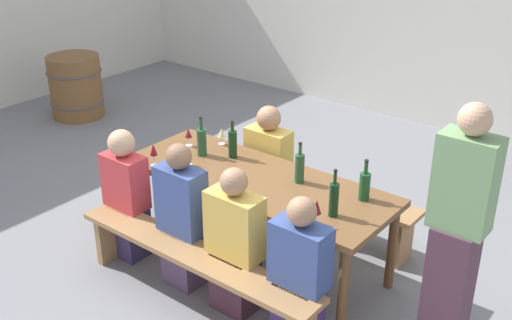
% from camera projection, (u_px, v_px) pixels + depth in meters
% --- Properties ---
extents(ground_plane, '(24.00, 24.00, 0.00)m').
position_uv_depth(ground_plane, '(256.00, 260.00, 5.08)').
color(ground_plane, slate).
extents(tasting_table, '(2.18, 0.82, 0.75)m').
position_uv_depth(tasting_table, '(256.00, 187.00, 4.80)').
color(tasting_table, brown).
rests_on(tasting_table, ground).
extents(bench_near, '(2.08, 0.30, 0.45)m').
position_uv_depth(bench_near, '(194.00, 262.00, 4.43)').
color(bench_near, '#9E7247').
rests_on(bench_near, ground).
extents(bench_far, '(2.08, 0.30, 0.45)m').
position_uv_depth(bench_far, '(306.00, 189.00, 5.44)').
color(bench_far, '#9E7247').
rests_on(bench_far, ground).
extents(wine_bottle_0, '(0.08, 0.08, 0.31)m').
position_uv_depth(wine_bottle_0, '(365.00, 185.00, 4.41)').
color(wine_bottle_0, '#194723').
rests_on(wine_bottle_0, tasting_table).
extents(wine_bottle_1, '(0.08, 0.08, 0.34)m').
position_uv_depth(wine_bottle_1, '(202.00, 141.00, 5.10)').
color(wine_bottle_1, '#234C2D').
rests_on(wine_bottle_1, tasting_table).
extents(wine_bottle_2, '(0.07, 0.07, 0.32)m').
position_uv_depth(wine_bottle_2, '(233.00, 143.00, 5.06)').
color(wine_bottle_2, '#143319').
rests_on(wine_bottle_2, tasting_table).
extents(wine_bottle_3, '(0.07, 0.07, 0.32)m').
position_uv_depth(wine_bottle_3, '(300.00, 167.00, 4.65)').
color(wine_bottle_3, '#234C2D').
rests_on(wine_bottle_3, tasting_table).
extents(wine_bottle_4, '(0.07, 0.07, 0.35)m').
position_uv_depth(wine_bottle_4, '(334.00, 199.00, 4.19)').
color(wine_bottle_4, '#143319').
rests_on(wine_bottle_4, tasting_table).
extents(wine_glass_0, '(0.06, 0.06, 0.16)m').
position_uv_depth(wine_glass_0, '(188.00, 134.00, 5.27)').
color(wine_glass_0, silver).
rests_on(wine_glass_0, tasting_table).
extents(wine_glass_1, '(0.07, 0.07, 0.15)m').
position_uv_depth(wine_glass_1, '(222.00, 133.00, 5.31)').
color(wine_glass_1, silver).
rests_on(wine_glass_1, tasting_table).
extents(wine_glass_2, '(0.06, 0.06, 0.19)m').
position_uv_depth(wine_glass_2, '(317.00, 208.00, 4.08)').
color(wine_glass_2, silver).
rests_on(wine_glass_2, tasting_table).
extents(wine_glass_3, '(0.06, 0.06, 0.15)m').
position_uv_depth(wine_glass_3, '(188.00, 154.00, 4.92)').
color(wine_glass_3, silver).
rests_on(wine_glass_3, tasting_table).
extents(wine_glass_4, '(0.06, 0.06, 0.19)m').
position_uv_depth(wine_glass_4, '(154.00, 151.00, 4.90)').
color(wine_glass_4, silver).
rests_on(wine_glass_4, tasting_table).
extents(seated_guest_near_0, '(0.36, 0.24, 1.10)m').
position_uv_depth(seated_guest_near_0, '(127.00, 197.00, 4.95)').
color(seated_guest_near_0, '#362C53').
rests_on(seated_guest_near_0, ground).
extents(seated_guest_near_1, '(0.37, 0.24, 1.15)m').
position_uv_depth(seated_guest_near_1, '(182.00, 220.00, 4.60)').
color(seated_guest_near_1, '#573F5D').
rests_on(seated_guest_near_1, ground).
extents(seated_guest_near_2, '(0.40, 0.24, 1.12)m').
position_uv_depth(seated_guest_near_2, '(235.00, 246.00, 4.32)').
color(seated_guest_near_2, '#482733').
rests_on(seated_guest_near_2, ground).
extents(seated_guest_near_3, '(0.38, 0.24, 1.08)m').
position_uv_depth(seated_guest_near_3, '(299.00, 276.00, 4.02)').
color(seated_guest_near_3, '#442D6B').
rests_on(seated_guest_near_3, ground).
extents(seated_guest_far_0, '(0.39, 0.24, 1.10)m').
position_uv_depth(seated_guest_far_0, '(268.00, 169.00, 5.43)').
color(seated_guest_far_0, '#2E3541').
rests_on(seated_guest_far_0, ground).
extents(standing_host, '(0.34, 0.24, 1.75)m').
position_uv_depth(standing_host, '(455.00, 244.00, 3.73)').
color(standing_host, '#4B2E3D').
rests_on(standing_host, ground).
extents(wine_barrel, '(0.69, 0.69, 0.79)m').
position_uv_depth(wine_barrel, '(76.00, 86.00, 7.91)').
color(wine_barrel, brown).
rests_on(wine_barrel, ground).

